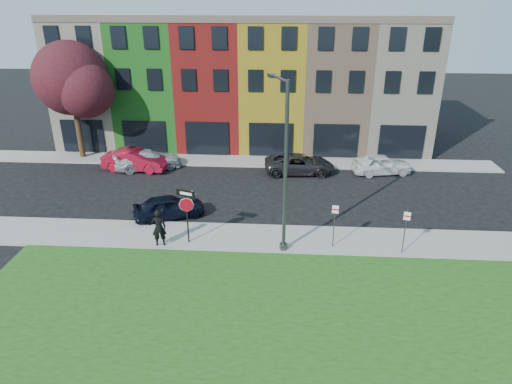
# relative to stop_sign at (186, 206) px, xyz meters

# --- Properties ---
(ground) EXTENTS (120.00, 120.00, 0.00)m
(ground) POSITION_rel_stop_sign_xyz_m (3.75, -2.29, -2.20)
(ground) COLOR black
(ground) RESTS_ON ground
(sidewalk_near) EXTENTS (40.00, 3.00, 0.12)m
(sidewalk_near) POSITION_rel_stop_sign_xyz_m (5.75, 0.71, -2.14)
(sidewalk_near) COLOR gray
(sidewalk_near) RESTS_ON ground
(sidewalk_far) EXTENTS (40.00, 2.40, 0.12)m
(sidewalk_far) POSITION_rel_stop_sign_xyz_m (0.75, 12.71, -2.14)
(sidewalk_far) COLOR gray
(sidewalk_far) RESTS_ON ground
(grass_park) EXTENTS (40.00, 16.00, 0.10)m
(grass_park) POSITION_rel_stop_sign_xyz_m (11.75, -8.29, -2.15)
(grass_park) COLOR #1D4513
(grass_park) RESTS_ON ground
(rowhouse_block) EXTENTS (30.00, 10.12, 10.00)m
(rowhouse_block) POSITION_rel_stop_sign_xyz_m (1.25, 18.89, 2.79)
(rowhouse_block) COLOR beige
(rowhouse_block) RESTS_ON ground
(stop_sign) EXTENTS (1.01, 0.38, 2.91)m
(stop_sign) POSITION_rel_stop_sign_xyz_m (0.00, 0.00, 0.00)
(stop_sign) COLOR black
(stop_sign) RESTS_ON sidewalk_near
(man) EXTENTS (0.92, 0.77, 1.98)m
(man) POSITION_rel_stop_sign_xyz_m (-1.39, -0.39, -1.09)
(man) COLOR black
(man) RESTS_ON sidewalk_near
(sedan_near) EXTENTS (4.70, 5.27, 1.37)m
(sedan_near) POSITION_rel_stop_sign_xyz_m (-1.70, 2.93, -1.51)
(sedan_near) COLOR black
(sedan_near) RESTS_ON ground
(parked_car_red) EXTENTS (2.64, 5.07, 1.55)m
(parked_car_red) POSITION_rel_stop_sign_xyz_m (-6.03, 10.43, -1.42)
(parked_car_red) COLOR maroon
(parked_car_red) RESTS_ON ground
(parked_car_silver) EXTENTS (5.32, 6.22, 1.41)m
(parked_car_silver) POSITION_rel_stop_sign_xyz_m (-5.22, 10.83, -1.49)
(parked_car_silver) COLOR #B5B4B9
(parked_car_silver) RESTS_ON ground
(parked_car_dark) EXTENTS (3.07, 5.33, 1.38)m
(parked_car_dark) POSITION_rel_stop_sign_xyz_m (5.92, 10.60, -1.51)
(parked_car_dark) COLOR black
(parked_car_dark) RESTS_ON ground
(parked_car_white) EXTENTS (3.23, 4.81, 1.43)m
(parked_car_white) POSITION_rel_stop_sign_xyz_m (11.80, 10.86, -1.48)
(parked_car_white) COLOR white
(parked_car_white) RESTS_ON ground
(street_lamp) EXTENTS (1.19, 2.45, 8.40)m
(street_lamp) POSITION_rel_stop_sign_xyz_m (4.82, -0.21, 2.16)
(street_lamp) COLOR #424547
(street_lamp) RESTS_ON sidewalk_near
(parking_sign_a) EXTENTS (0.32, 0.10, 2.42)m
(parking_sign_a) POSITION_rel_stop_sign_xyz_m (7.39, 0.04, -0.58)
(parking_sign_a) COLOR #424547
(parking_sign_a) RESTS_ON sidewalk_near
(parking_sign_b) EXTENTS (0.31, 0.13, 2.38)m
(parking_sign_b) POSITION_rel_stop_sign_xyz_m (10.75, -0.41, -0.61)
(parking_sign_b) COLOR #424547
(parking_sign_b) RESTS_ON sidewalk_near
(tree_purple) EXTENTS (6.52, 5.70, 8.79)m
(tree_purple) POSITION_rel_stop_sign_xyz_m (-10.93, 12.88, 3.86)
(tree_purple) COLOR black
(tree_purple) RESTS_ON sidewalk_far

